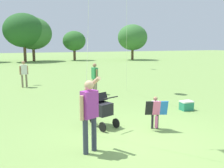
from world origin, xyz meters
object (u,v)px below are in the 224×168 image
object	(u,v)px
person_red_shirt	(24,72)
cooler_box	(186,105)
child_with_butterfly_kite	(155,110)
stroller	(100,107)
person_sitting_far	(95,76)
person_adult_flyer	(89,110)

from	to	relation	value
person_red_shirt	cooler_box	size ratio (longest dim) A/B	3.30
child_with_butterfly_kite	stroller	size ratio (longest dim) A/B	0.85
person_sitting_far	child_with_butterfly_kite	bearing A→B (deg)	-89.71
stroller	person_adult_flyer	bearing A→B (deg)	-117.08
child_with_butterfly_kite	stroller	bearing A→B (deg)	150.04
person_sitting_far	cooler_box	size ratio (longest dim) A/B	3.33
cooler_box	stroller	bearing A→B (deg)	-171.03
person_red_shirt	child_with_butterfly_kite	bearing A→B (deg)	-70.36
stroller	cooler_box	size ratio (longest dim) A/B	2.49
person_sitting_far	stroller	bearing A→B (deg)	-106.11
person_red_shirt	cooler_box	bearing A→B (deg)	-54.30
person_red_shirt	person_sitting_far	bearing A→B (deg)	-46.05
child_with_butterfly_kite	stroller	distance (m)	1.61
child_with_butterfly_kite	stroller	xyz separation A→B (m)	(-1.40, 0.80, 0.03)
person_adult_flyer	person_sitting_far	xyz separation A→B (m)	(2.19, 6.35, -0.12)
person_sitting_far	person_red_shirt	bearing A→B (deg)	133.95
person_red_shirt	cooler_box	distance (m)	9.12
child_with_butterfly_kite	person_adult_flyer	bearing A→B (deg)	-160.03
person_adult_flyer	child_with_butterfly_kite	bearing A→B (deg)	19.97
person_adult_flyer	stroller	xyz separation A→B (m)	(0.82, 1.61, -0.40)
child_with_butterfly_kite	cooler_box	bearing A→B (deg)	32.12
stroller	cooler_box	bearing A→B (deg)	8.97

